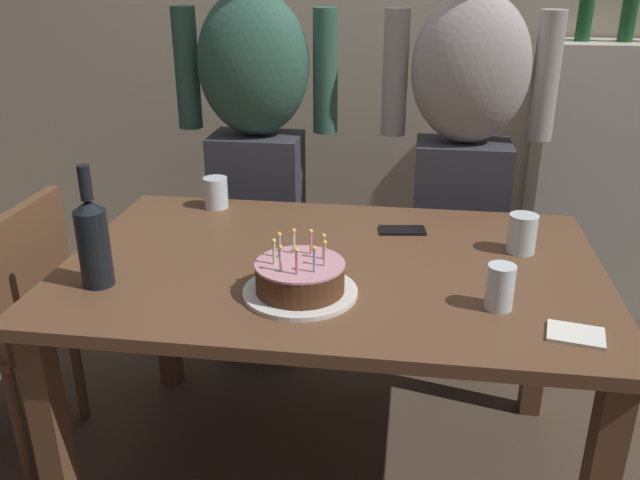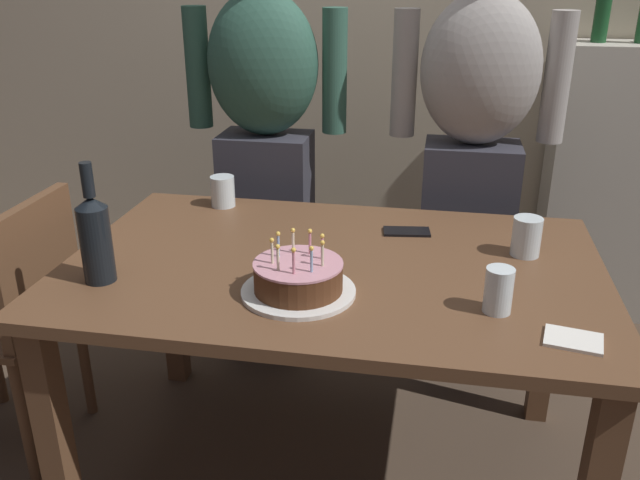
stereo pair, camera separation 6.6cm
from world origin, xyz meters
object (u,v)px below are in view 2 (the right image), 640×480
Objects in this scene: cell_phone at (407,232)px; person_man_bearded at (265,146)px; wine_bottle at (95,237)px; water_glass_side at (526,237)px; person_woman_cardigan at (473,156)px; napkin_stack at (573,340)px; dining_chair at (17,308)px; water_glass_near at (223,191)px; water_glass_far at (499,290)px; birthday_cake at (298,279)px.

cell_phone is 0.74m from person_man_bearded.
wine_bottle is 2.25× the size of cell_phone.
water_glass_side is 0.58m from person_woman_cardigan.
wine_bottle is 1.20m from napkin_stack.
dining_chair is (-1.60, 0.28, -0.23)m from napkin_stack.
person_man_bearded reaches higher than wine_bottle.
water_glass_near is 0.84× the size of napkin_stack.
person_woman_cardigan is (-0.14, 0.56, 0.08)m from water_glass_side.
person_woman_cardigan reaches higher than water_glass_near.
water_glass_side is at bearing -13.78° from water_glass_near.
person_woman_cardigan is 1.62m from dining_chair.
water_glass_near is 1.07m from water_glass_far.
birthday_cake reaches higher than dining_chair.
dining_chair is (-1.54, -0.19, -0.28)m from water_glass_side.
birthday_cake is at bearing 179.57° from water_glass_far.
wine_bottle reaches higher than water_glass_far.
water_glass_side reaches higher than cell_phone.
cell_phone is at bearing 31.92° from wine_bottle.
person_man_bearded reaches higher than dining_chair.
water_glass_far is at bearing -0.43° from birthday_cake.
water_glass_near is at bearing 77.50° from wine_bottle.
person_man_bearded is (-0.98, 1.03, 0.13)m from napkin_stack.
water_glass_side is at bearing 74.67° from water_glass_far.
napkin_stack is 0.14× the size of dining_chair.
cell_phone is 0.17× the size of dining_chair.
water_glass_near is 0.12× the size of dining_chair.
water_glass_far is 0.53m from cell_phone.
birthday_cake is 0.53m from cell_phone.
dining_chair is (-1.44, 0.17, -0.28)m from water_glass_far.
wine_bottle reaches higher than cell_phone.
water_glass_far is 0.07× the size of person_woman_cardigan.
water_glass_near is at bearing 145.80° from water_glass_far.
water_glass_side is 0.07× the size of person_man_bearded.
water_glass_far reaches higher than water_glass_near.
person_woman_cardigan is 1.90× the size of dining_chair.
person_woman_cardigan reaches higher than water_glass_far.
wine_bottle is (-1.02, -0.02, 0.07)m from water_glass_far.
water_glass_side is 1.57m from dining_chair.
water_glass_side is at bearing 97.53° from napkin_stack.
person_woman_cardigan is at bearing 20.45° from water_glass_near.
napkin_stack is 0.08× the size of person_woman_cardigan.
person_woman_cardigan is at bearing 63.95° from birthday_cake.
dining_chair is (-1.39, -0.75, -0.36)m from person_woman_cardigan.
napkin_stack is (0.41, -0.58, 0.00)m from cell_phone.
water_glass_far is at bearing 0.90° from wine_bottle.
wine_bottle is (-0.14, -0.62, 0.07)m from water_glass_near.
water_glass_side is at bearing 18.55° from wine_bottle.
birthday_cake is 1.00m from dining_chair.
water_glass_near is at bearing 166.22° from water_glass_side.
water_glass_side reaches higher than water_glass_near.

